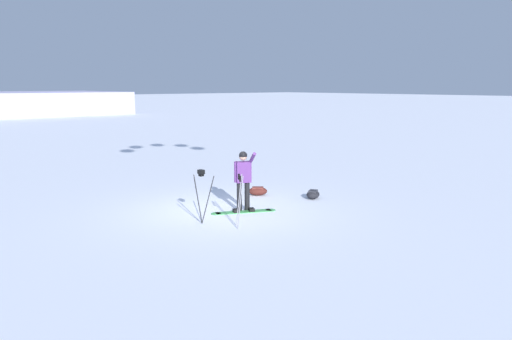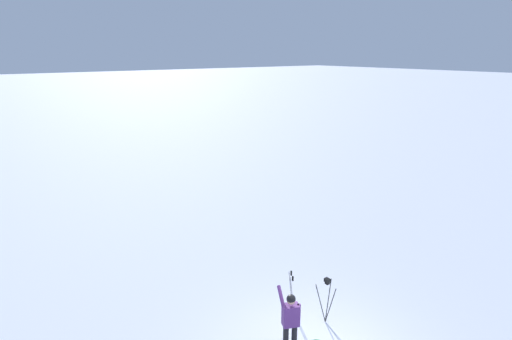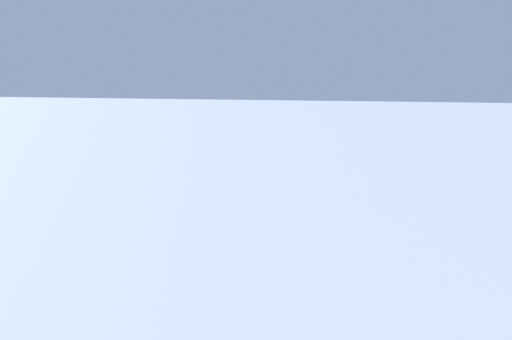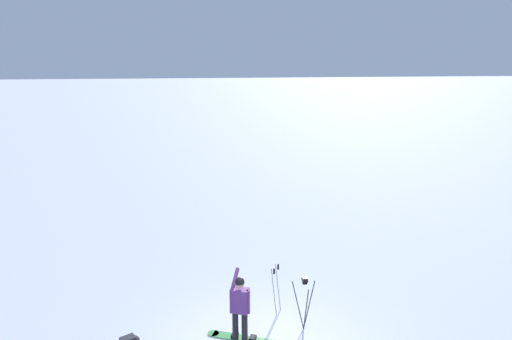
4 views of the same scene
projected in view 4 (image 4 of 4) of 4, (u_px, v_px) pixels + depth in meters
snowboarder at (240, 304)px, 10.84m from camera, size 0.47×0.74×1.66m
snowboard at (244, 338)px, 11.21m from camera, size 1.63×0.93×0.10m
camera_tripod at (305, 292)px, 11.41m from camera, size 0.58×0.52×1.35m
ski_poles at (276, 283)px, 12.19m from camera, size 0.32×0.33×1.28m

